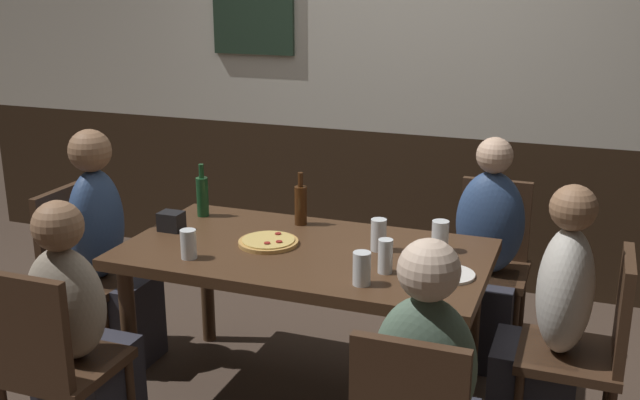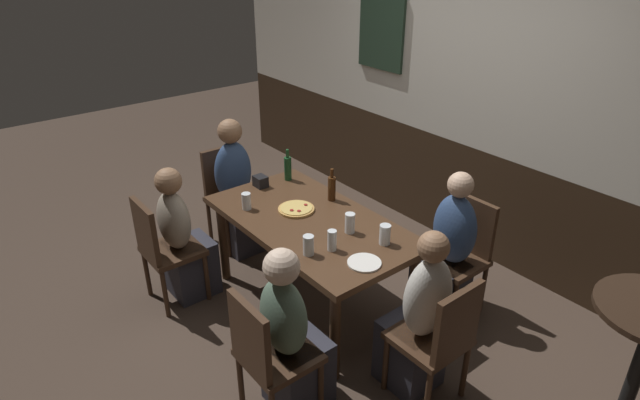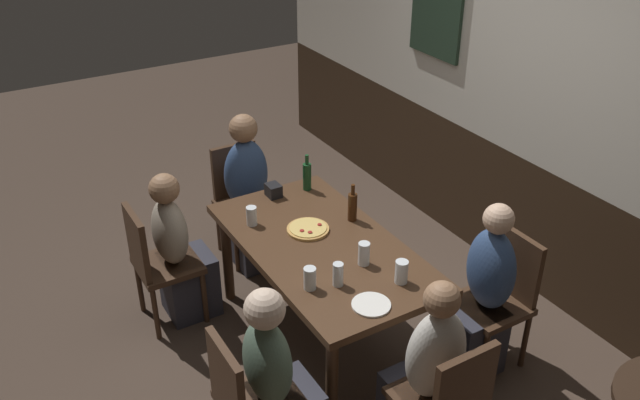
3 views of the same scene
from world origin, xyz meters
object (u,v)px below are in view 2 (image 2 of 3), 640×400
person_head_east (418,324)px  beer_bottle_brown (332,188)px  person_right_far (447,259)px  pint_glass_pale (309,246)px  dining_table (311,230)px  person_right_near (291,343)px  highball_clear (350,224)px  chair_right_near (267,352)px  chair_right_far (461,250)px  chair_head_east (439,337)px  tumbler_short (246,202)px  person_left_near (183,243)px  pizza (296,209)px  tumbler_water (332,242)px  chair_head_west (228,191)px  condiment_caddy (260,181)px  person_head_west (237,196)px  plate_white_large (364,263)px  chair_left_near (162,246)px  pint_glass_stout (385,236)px  beer_bottle_green (288,168)px  side_bar_table (634,378)px

person_head_east → beer_bottle_brown: (-1.20, 0.31, 0.36)m
person_right_far → pint_glass_pale: bearing=-109.9°
dining_table → person_right_near: bearing=-44.2°
highball_clear → chair_right_near: bearing=-67.3°
chair_right_far → chair_head_east: 0.99m
chair_right_far → pint_glass_pale: size_ratio=6.58×
dining_table → tumbler_short: size_ratio=12.64×
chair_right_near → person_left_near: (-1.41, 0.16, -0.03)m
chair_head_east → beer_bottle_brown: (-1.36, 0.31, 0.35)m
dining_table → beer_bottle_brown: (-0.14, 0.31, 0.19)m
pizza → tumbler_water: (0.58, -0.14, 0.05)m
dining_table → person_right_far: (0.71, 0.69, -0.17)m
person_right_far → chair_right_far: bearing=90.0°
highball_clear → tumbler_water: bearing=-67.9°
dining_table → beer_bottle_brown: size_ratio=6.18×
chair_head_west → condiment_caddy: bearing=1.8°
person_head_west → condiment_caddy: bearing=2.5°
tumbler_water → pizza: bearing=166.7°
person_right_near → plate_white_large: (-0.05, 0.61, 0.27)m
person_right_near → tumbler_short: person_right_near is taller
person_head_west → chair_head_east: bearing=0.0°
chair_left_near → condiment_caddy: size_ratio=8.00×
person_right_near → pint_glass_pale: person_right_near is taller
chair_right_far → tumbler_water: bearing=-106.9°
dining_table → pizza: bearing=-179.7°
pint_glass_stout → chair_right_near: bearing=-82.1°
person_right_far → pint_glass_stout: 0.61m
plate_white_large → chair_right_near: bearing=-86.1°
person_head_east → tumbler_short: person_head_east is taller
person_right_near → highball_clear: bearing=116.8°
pint_glass_pale → beer_bottle_green: beer_bottle_green is taller
chair_head_west → chair_right_far: 2.11m
pint_glass_pale → side_bar_table: size_ratio=0.13×
beer_bottle_green → person_head_east: bearing=-8.8°
beer_bottle_green → condiment_caddy: (-0.03, -0.25, -0.06)m
pint_glass_pale → person_left_near: bearing=-159.4°
chair_head_west → pint_glass_pale: size_ratio=6.58×
person_left_near → beer_bottle_green: 1.03m
person_head_east → side_bar_table: person_head_east is taller
chair_left_near → beer_bottle_green: size_ratio=3.29×
dining_table → person_right_near: size_ratio=1.43×
person_head_east → pint_glass_pale: size_ratio=8.53×
dining_table → beer_bottle_green: bearing=157.9°
beer_bottle_brown → plate_white_large: size_ratio=1.21×
chair_left_near → person_head_east: 1.96m
person_left_near → pint_glass_stout: person_left_near is taller
person_right_far → condiment_caddy: size_ratio=10.46×
chair_head_west → chair_head_east: size_ratio=1.00×
person_right_near → pizza: person_right_near is taller
person_right_far → person_left_near: 1.97m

